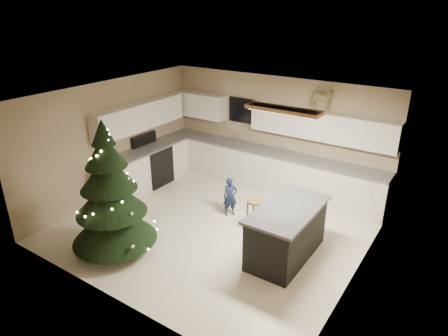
# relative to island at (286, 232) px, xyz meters

# --- Properties ---
(ground_plane) EXTENTS (5.50, 5.50, 0.00)m
(ground_plane) POSITION_rel_island_xyz_m (-1.58, 0.08, -0.48)
(ground_plane) COLOR beige
(room_shell) EXTENTS (5.52, 5.02, 2.61)m
(room_shell) POSITION_rel_island_xyz_m (-1.55, 0.08, 1.27)
(room_shell) COLOR tan
(room_shell) RESTS_ON ground_plane
(cabinetry) EXTENTS (5.50, 3.20, 2.00)m
(cabinetry) POSITION_rel_island_xyz_m (-2.49, 1.73, 0.28)
(cabinetry) COLOR silver
(cabinetry) RESTS_ON ground_plane
(island) EXTENTS (0.90, 1.70, 0.95)m
(island) POSITION_rel_island_xyz_m (0.00, 0.00, 0.00)
(island) COLOR black
(island) RESTS_ON ground_plane
(bar_stool) EXTENTS (0.33, 0.33, 0.64)m
(bar_stool) POSITION_rel_island_xyz_m (-0.87, 0.46, 0.00)
(bar_stool) COLOR brown
(bar_stool) RESTS_ON ground_plane
(christmas_tree) EXTENTS (1.52, 1.47, 2.43)m
(christmas_tree) POSITION_rel_island_xyz_m (-2.60, -1.52, 0.52)
(christmas_tree) COLOR #3F2816
(christmas_tree) RESTS_ON ground_plane
(toddler) EXTENTS (0.35, 0.36, 0.83)m
(toddler) POSITION_rel_island_xyz_m (-1.59, 0.67, -0.07)
(toddler) COLOR #12233F
(toddler) RESTS_ON ground_plane
(rocking_horse) EXTENTS (0.57, 0.26, 0.50)m
(rocking_horse) POSITION_rel_island_xyz_m (-0.50, 2.40, 1.78)
(rocking_horse) COLOR brown
(rocking_horse) RESTS_ON cabinetry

